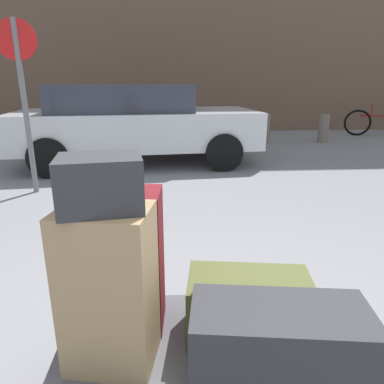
{
  "coord_description": "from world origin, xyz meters",
  "views": [
    {
      "loc": [
        -0.17,
        -1.29,
        1.47
      ],
      "look_at": [
        0.0,
        1.2,
        0.69
      ],
      "focal_mm": 33.23,
      "sensor_mm": 36.0,
      "label": 1
    }
  ],
  "objects_px": {
    "luggage_cart": "(210,360)",
    "duffel_bag_charcoal_rear_right": "(279,346)",
    "duffel_bag_olive_front_right": "(248,306)",
    "duffel_bag_charcoal_topmost_pile": "(101,183)",
    "parked_car": "(134,122)",
    "no_parking_sign": "(23,89)",
    "suitcase_tan_center": "(109,289)",
    "bollard_kerb_near": "(265,129)",
    "bicycle_leaning": "(378,123)",
    "bollard_kerb_mid": "(324,128)",
    "suitcase_maroon_rear_left": "(123,261)"
  },
  "relations": [
    {
      "from": "luggage_cart",
      "to": "duffel_bag_charcoal_rear_right",
      "type": "distance_m",
      "value": 0.39
    },
    {
      "from": "duffel_bag_olive_front_right",
      "to": "duffel_bag_charcoal_topmost_pile",
      "type": "height_order",
      "value": "duffel_bag_charcoal_topmost_pile"
    },
    {
      "from": "parked_car",
      "to": "no_parking_sign",
      "type": "bearing_deg",
      "value": -124.91
    },
    {
      "from": "parked_car",
      "to": "duffel_bag_charcoal_rear_right",
      "type": "bearing_deg",
      "value": -79.53
    },
    {
      "from": "suitcase_tan_center",
      "to": "bollard_kerb_near",
      "type": "relative_size",
      "value": 0.97
    },
    {
      "from": "duffel_bag_charcoal_rear_right",
      "to": "bicycle_leaning",
      "type": "relative_size",
      "value": 0.4
    },
    {
      "from": "duffel_bag_olive_front_right",
      "to": "bollard_kerb_near",
      "type": "height_order",
      "value": "bollard_kerb_near"
    },
    {
      "from": "bollard_kerb_mid",
      "to": "duffel_bag_charcoal_rear_right",
      "type": "bearing_deg",
      "value": -114.62
    },
    {
      "from": "suitcase_tan_center",
      "to": "bollard_kerb_mid",
      "type": "bearing_deg",
      "value": 71.23
    },
    {
      "from": "suitcase_tan_center",
      "to": "no_parking_sign",
      "type": "relative_size",
      "value": 0.31
    },
    {
      "from": "duffel_bag_olive_front_right",
      "to": "bollard_kerb_mid",
      "type": "height_order",
      "value": "bollard_kerb_mid"
    },
    {
      "from": "suitcase_tan_center",
      "to": "no_parking_sign",
      "type": "distance_m",
      "value": 4.01
    },
    {
      "from": "bollard_kerb_near",
      "to": "no_parking_sign",
      "type": "xyz_separation_m",
      "value": [
        -4.23,
        -3.81,
        1.03
      ]
    },
    {
      "from": "suitcase_maroon_rear_left",
      "to": "duffel_bag_charcoal_topmost_pile",
      "type": "relative_size",
      "value": 2.26
    },
    {
      "from": "suitcase_tan_center",
      "to": "duffel_bag_olive_front_right",
      "type": "xyz_separation_m",
      "value": [
        0.6,
        0.12,
        -0.19
      ]
    },
    {
      "from": "bollard_kerb_mid",
      "to": "suitcase_maroon_rear_left",
      "type": "bearing_deg",
      "value": -119.72
    },
    {
      "from": "suitcase_tan_center",
      "to": "duffel_bag_charcoal_topmost_pile",
      "type": "height_order",
      "value": "duffel_bag_charcoal_topmost_pile"
    },
    {
      "from": "bicycle_leaning",
      "to": "duffel_bag_charcoal_topmost_pile",
      "type": "bearing_deg",
      "value": -126.09
    },
    {
      "from": "duffel_bag_charcoal_rear_right",
      "to": "parked_car",
      "type": "distance_m",
      "value": 5.63
    },
    {
      "from": "duffel_bag_charcoal_rear_right",
      "to": "bicycle_leaning",
      "type": "bearing_deg",
      "value": 65.18
    },
    {
      "from": "luggage_cart",
      "to": "duffel_bag_charcoal_topmost_pile",
      "type": "xyz_separation_m",
      "value": [
        -0.42,
        -0.04,
        0.85
      ]
    },
    {
      "from": "parked_car",
      "to": "no_parking_sign",
      "type": "distance_m",
      "value": 2.23
    },
    {
      "from": "luggage_cart",
      "to": "duffel_bag_charcoal_rear_right",
      "type": "bearing_deg",
      "value": -40.35
    },
    {
      "from": "parked_car",
      "to": "bicycle_leaning",
      "type": "distance_m",
      "value": 7.08
    },
    {
      "from": "duffel_bag_olive_front_right",
      "to": "bollard_kerb_near",
      "type": "distance_m",
      "value": 7.57
    },
    {
      "from": "bollard_kerb_near",
      "to": "duffel_bag_charcoal_rear_right",
      "type": "bearing_deg",
      "value": -104.68
    },
    {
      "from": "luggage_cart",
      "to": "suitcase_tan_center",
      "type": "height_order",
      "value": "suitcase_tan_center"
    },
    {
      "from": "suitcase_maroon_rear_left",
      "to": "duffel_bag_charcoal_topmost_pile",
      "type": "distance_m",
      "value": 0.5
    },
    {
      "from": "suitcase_maroon_rear_left",
      "to": "bollard_kerb_near",
      "type": "relative_size",
      "value": 0.96
    },
    {
      "from": "suitcase_tan_center",
      "to": "bollard_kerb_near",
      "type": "xyz_separation_m",
      "value": [
        2.64,
        7.41,
        -0.33
      ]
    },
    {
      "from": "bollard_kerb_mid",
      "to": "no_parking_sign",
      "type": "height_order",
      "value": "no_parking_sign"
    },
    {
      "from": "duffel_bag_olive_front_right",
      "to": "bollard_kerb_mid",
      "type": "bearing_deg",
      "value": 72.13
    },
    {
      "from": "duffel_bag_charcoal_rear_right",
      "to": "duffel_bag_charcoal_topmost_pile",
      "type": "height_order",
      "value": "duffel_bag_charcoal_topmost_pile"
    },
    {
      "from": "luggage_cart",
      "to": "no_parking_sign",
      "type": "relative_size",
      "value": 0.61
    },
    {
      "from": "bollard_kerb_mid",
      "to": "bicycle_leaning",
      "type": "bearing_deg",
      "value": 24.79
    },
    {
      "from": "suitcase_tan_center",
      "to": "duffel_bag_charcoal_rear_right",
      "type": "distance_m",
      "value": 0.69
    },
    {
      "from": "suitcase_tan_center",
      "to": "luggage_cart",
      "type": "bearing_deg",
      "value": 15.4
    },
    {
      "from": "luggage_cart",
      "to": "suitcase_tan_center",
      "type": "bearing_deg",
      "value": -174.92
    },
    {
      "from": "duffel_bag_charcoal_rear_right",
      "to": "bollard_kerb_mid",
      "type": "relative_size",
      "value": 0.95
    },
    {
      "from": "luggage_cart",
      "to": "duffel_bag_charcoal_rear_right",
      "type": "xyz_separation_m",
      "value": [
        0.24,
        -0.2,
        0.23
      ]
    },
    {
      "from": "duffel_bag_olive_front_right",
      "to": "no_parking_sign",
      "type": "relative_size",
      "value": 0.25
    },
    {
      "from": "suitcase_maroon_rear_left",
      "to": "parked_car",
      "type": "distance_m",
      "value": 5.14
    },
    {
      "from": "luggage_cart",
      "to": "bollard_kerb_near",
      "type": "bearing_deg",
      "value": 73.25
    },
    {
      "from": "bicycle_leaning",
      "to": "duffel_bag_olive_front_right",
      "type": "bearing_deg",
      "value": -123.68
    },
    {
      "from": "suitcase_maroon_rear_left",
      "to": "duffel_bag_charcoal_rear_right",
      "type": "relative_size",
      "value": 1.01
    },
    {
      "from": "suitcase_tan_center",
      "to": "duffel_bag_charcoal_rear_right",
      "type": "relative_size",
      "value": 1.01
    },
    {
      "from": "parked_car",
      "to": "bicycle_leaning",
      "type": "height_order",
      "value": "parked_car"
    },
    {
      "from": "suitcase_tan_center",
      "to": "parked_car",
      "type": "height_order",
      "value": "parked_car"
    },
    {
      "from": "suitcase_maroon_rear_left",
      "to": "duffel_bag_charcoal_rear_right",
      "type": "distance_m",
      "value": 0.76
    },
    {
      "from": "luggage_cart",
      "to": "parked_car",
      "type": "distance_m",
      "value": 5.41
    }
  ]
}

